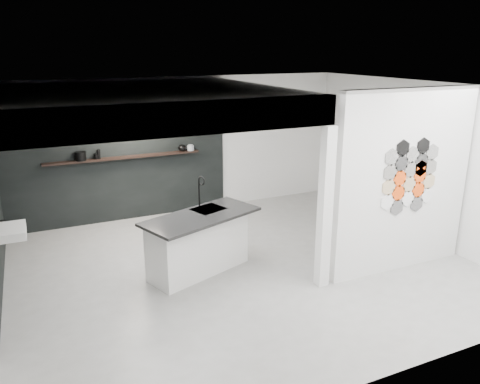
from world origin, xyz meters
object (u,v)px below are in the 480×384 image
wall_basin (11,232)px  kitchen_island (199,242)px  bottle_dark (98,154)px  glass_vase (191,147)px  utensil_cup (96,156)px  partition_panel (404,182)px  kettle (182,148)px  stockpot (81,156)px  glass_bowl (191,148)px

wall_basin → kitchen_island: 2.68m
bottle_dark → kitchen_island: bearing=-69.6°
wall_basin → glass_vase: glass_vase is taller
bottle_dark → utensil_cup: 0.06m
partition_panel → kettle: size_ratio=17.30×
kitchen_island → kettle: (0.64, 2.72, 0.90)m
stockpot → kettle: bearing=0.0°
partition_panel → glass_vase: (-2.08, 3.87, -0.02)m
utensil_cup → bottle_dark: bearing=0.0°
wall_basin → kettle: bearing=32.7°
bottle_dark → utensil_cup: size_ratio=1.78×
kettle → glass_vase: bearing=-15.3°
glass_bowl → kettle: bearing=180.0°
utensil_cup → partition_panel: bearing=-44.3°
wall_basin → glass_bowl: bearing=31.3°
utensil_cup → kettle: bearing=0.0°
wall_basin → utensil_cup: utensil_cup is taller
wall_basin → kettle: (3.21, 2.07, 0.54)m
glass_vase → kitchen_island: bearing=-106.8°
kitchen_island → glass_vase: (0.82, 2.72, 0.89)m
bottle_dark → kettle: bearing=0.0°
partition_panel → kettle: bearing=120.2°
bottle_dark → glass_vase: bearing=0.0°
glass_bowl → glass_vase: size_ratio=1.18×
wall_basin → kettle: size_ratio=3.71×
partition_panel → wall_basin: 5.78m
glass_bowl → bottle_dark: (-1.83, 0.00, 0.04)m
kitchen_island → bottle_dark: bottle_dark is taller
wall_basin → stockpot: stockpot is taller
stockpot → glass_bowl: bearing=0.0°
partition_panel → kitchen_island: size_ratio=1.43×
kitchen_island → utensil_cup: kitchen_island is taller
stockpot → utensil_cup: bearing=0.0°
partition_panel → kitchen_island: (-2.89, 1.14, -0.91)m
kitchen_island → utensil_cup: 3.05m
kettle → utensil_cup: bearing=164.7°
stockpot → utensil_cup: size_ratio=2.05×
wall_basin → stockpot: 2.47m
kitchen_island → glass_bowl: bearing=52.9°
glass_bowl → utensil_cup: bearing=180.0°
glass_bowl → partition_panel: bearing=-61.8°
kitchen_island → kettle: bearing=56.4°
partition_panel → utensil_cup: (-3.96, 3.87, -0.03)m
partition_panel → stockpot: partition_panel is taller
wall_basin → stockpot: size_ratio=2.97×
stockpot → glass_vase: size_ratio=1.66×
kitchen_island → glass_vase: size_ratio=16.12×
kettle → glass_bowl: 0.18m
partition_panel → stockpot: size_ratio=13.88×
kitchen_island → partition_panel: bearing=-41.9°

